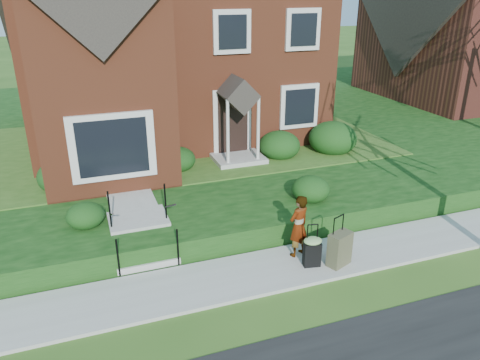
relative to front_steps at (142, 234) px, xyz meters
name	(u,v)px	position (x,y,z in m)	size (l,w,h in m)	color
ground	(269,272)	(2.50, -1.84, -0.47)	(120.00, 120.00, 0.00)	#2D5119
sidewalk	(269,270)	(2.50, -1.84, -0.43)	(60.00, 1.60, 0.08)	#9E9B93
terrace	(256,120)	(6.50, 9.06, -0.17)	(44.00, 20.00, 0.60)	black
walkway	(124,180)	(0.00, 3.16, 0.16)	(1.20, 6.00, 0.06)	#9E9B93
main_house	(161,5)	(2.29, 7.76, 4.79)	(10.40, 10.20, 9.40)	brown
front_steps	(142,234)	(0.00, 0.00, 0.00)	(1.40, 2.02, 1.50)	#9E9B93
foundation_shrubs	(239,153)	(3.53, 2.99, 0.61)	(10.27, 4.60, 1.15)	#13340F
woman	(299,226)	(3.35, -1.51, 0.36)	(0.55, 0.36, 1.50)	#999999
suitcase_black	(312,250)	(3.45, -2.03, 0.00)	(0.47, 0.41, 1.01)	black
suitcase_olive	(340,249)	(4.04, -2.20, 0.00)	(0.62, 0.49, 1.18)	#4D4B33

